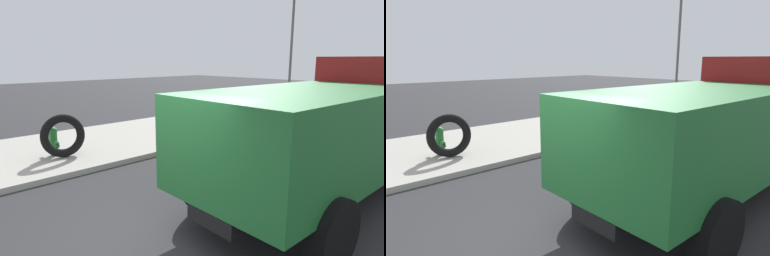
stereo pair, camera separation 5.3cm
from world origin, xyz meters
The scene contains 6 objects.
ground_plane centered at (0.00, 0.00, 0.00)m, with size 80.00×80.00×0.00m, color #2D2D30.
sidewalk_curb centered at (0.00, 6.50, 0.07)m, with size 36.00×5.00×0.15m, color #ADA89E.
fire_hydrant centered at (0.85, 5.77, 0.61)m, with size 0.26×0.59×0.86m.
loose_tire centered at (1.00, 5.41, 0.78)m, with size 1.25×1.25×0.23m, color black.
dump_truck_green centered at (4.24, -0.95, 1.61)m, with size 7.08×3.00×3.00m.
street_light_pole centered at (12.14, 4.81, 3.42)m, with size 0.12×0.12×6.54m, color #595B5E.
Camera 2 is at (-2.49, -3.82, 2.95)m, focal length 30.52 mm.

